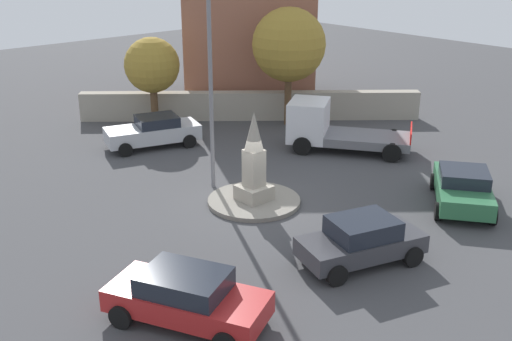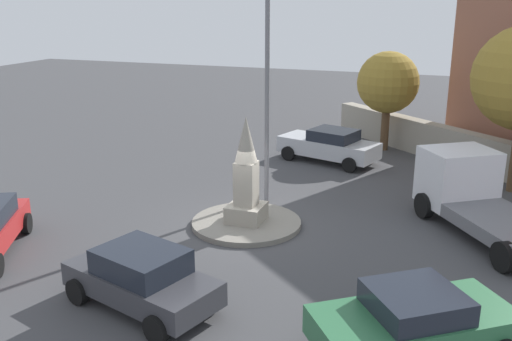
# 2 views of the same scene
# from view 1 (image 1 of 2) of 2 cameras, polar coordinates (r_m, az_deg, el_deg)

# --- Properties ---
(ground_plane) EXTENTS (80.00, 80.00, 0.00)m
(ground_plane) POSITION_cam_1_polar(r_m,az_deg,el_deg) (22.95, -0.19, -3.06)
(ground_plane) COLOR #424244
(traffic_island) EXTENTS (3.49, 3.49, 0.17)m
(traffic_island) POSITION_cam_1_polar(r_m,az_deg,el_deg) (22.91, -0.19, -2.87)
(traffic_island) COLOR gray
(traffic_island) RESTS_ON ground
(monument) EXTENTS (1.11, 1.11, 3.38)m
(monument) POSITION_cam_1_polar(r_m,az_deg,el_deg) (22.34, -0.19, 0.68)
(monument) COLOR #9E9687
(monument) RESTS_ON traffic_island
(streetlamp) EXTENTS (3.36, 0.28, 8.89)m
(streetlamp) POSITION_cam_1_polar(r_m,az_deg,el_deg) (23.05, -4.34, 10.82)
(streetlamp) COLOR slate
(streetlamp) RESTS_ON ground
(car_red_near_island) EXTENTS (3.39, 4.50, 1.45)m
(car_red_near_island) POSITION_cam_1_polar(r_m,az_deg,el_deg) (16.00, -6.52, -11.65)
(car_red_near_island) COLOR #B22323
(car_red_near_island) RESTS_ON ground
(car_silver_passing) EXTENTS (4.67, 2.92, 1.49)m
(car_silver_passing) POSITION_cam_1_polar(r_m,az_deg,el_deg) (29.30, -9.57, 3.66)
(car_silver_passing) COLOR #B7BABF
(car_silver_passing) RESTS_ON ground
(car_green_parked_left) EXTENTS (4.39, 3.93, 1.43)m
(car_green_parked_left) POSITION_cam_1_polar(r_m,az_deg,el_deg) (23.71, 18.79, -1.49)
(car_green_parked_left) COLOR #2D6B42
(car_green_parked_left) RESTS_ON ground
(car_dark_grey_far_side) EXTENTS (4.15, 2.77, 1.47)m
(car_dark_grey_far_side) POSITION_cam_1_polar(r_m,az_deg,el_deg) (18.85, 9.86, -6.46)
(car_dark_grey_far_side) COLOR #38383D
(car_dark_grey_far_side) RESTS_ON ground
(truck_white_parked_right) EXTENTS (4.99, 5.85, 2.28)m
(truck_white_parked_right) POSITION_cam_1_polar(r_m,az_deg,el_deg) (28.66, 6.91, 4.03)
(truck_white_parked_right) COLOR silver
(truck_white_parked_right) RESTS_ON ground
(stone_boundary_wall) EXTENTS (14.54, 12.40, 1.53)m
(stone_boundary_wall) POSITION_cam_1_polar(r_m,az_deg,el_deg) (33.38, -0.54, 6.09)
(stone_boundary_wall) COLOR #9E9687
(stone_boundary_wall) RESTS_ON ground
(corner_building) EXTENTS (10.35, 10.34, 9.67)m
(corner_building) POSITION_cam_1_polar(r_m,az_deg,el_deg) (37.67, -0.66, 14.11)
(corner_building) COLOR #935B47
(corner_building) RESTS_ON ground
(tree_near_wall) EXTENTS (2.85, 2.85, 4.64)m
(tree_near_wall) POSITION_cam_1_polar(r_m,az_deg,el_deg) (32.20, -9.72, 9.66)
(tree_near_wall) COLOR brown
(tree_near_wall) RESTS_ON ground
(tree_mid_cluster) EXTENTS (3.78, 3.78, 6.13)m
(tree_mid_cluster) POSITION_cam_1_polar(r_m,az_deg,el_deg) (31.76, 3.10, 11.66)
(tree_mid_cluster) COLOR brown
(tree_mid_cluster) RESTS_ON ground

